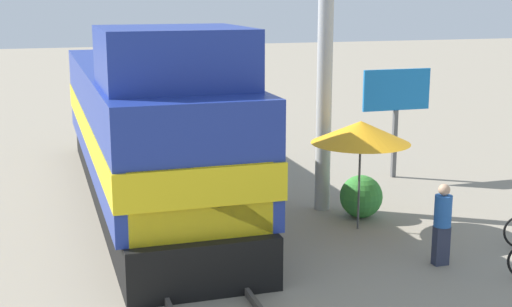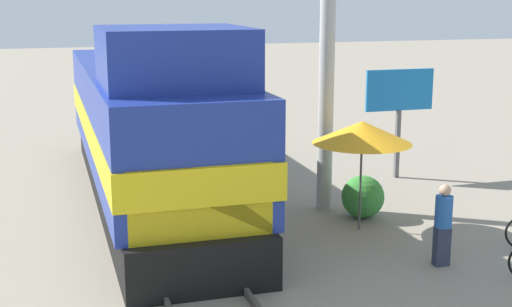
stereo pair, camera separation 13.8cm
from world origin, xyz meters
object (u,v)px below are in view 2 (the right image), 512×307
Objects in this scene: locomotive at (151,130)px; billboard_sign at (399,97)px; utility_pole at (327,38)px; person_bystander at (443,222)px; vendor_umbrella at (362,132)px.

locomotive is 7.27m from billboard_sign.
locomotive is 4.95m from utility_pole.
billboard_sign is at bearing 4.81° from locomotive.
person_bystander is (-2.42, -6.52, -1.48)m from billboard_sign.
utility_pole reaches higher than vendor_umbrella.
locomotive is 7.69m from person_bystander.
vendor_umbrella is 1.51× the size of person_bystander.
locomotive is at bearing 129.17° from person_bystander.
vendor_umbrella reaches higher than person_bystander.
person_bystander is at bearing -76.07° from vendor_umbrella.
billboard_sign is (3.03, 4.03, 0.12)m from vendor_umbrella.
vendor_umbrella is 5.04m from billboard_sign.
vendor_umbrella is at bearing -83.88° from utility_pole.
billboard_sign is at bearing 53.01° from vendor_umbrella.
billboard_sign reaches higher than vendor_umbrella.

